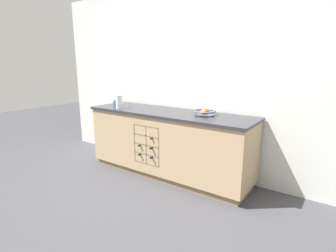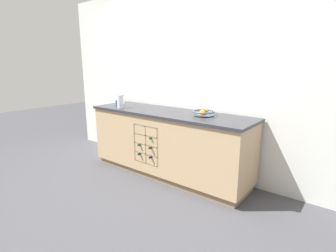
# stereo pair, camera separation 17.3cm
# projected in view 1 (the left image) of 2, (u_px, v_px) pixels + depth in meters

# --- Properties ---
(ground_plane) EXTENTS (14.00, 14.00, 0.00)m
(ground_plane) POSITION_uv_depth(u_px,v_px,m) (168.00, 174.00, 3.64)
(ground_plane) COLOR #424247
(back_wall) EXTENTS (4.67, 0.06, 2.55)m
(back_wall) POSITION_uv_depth(u_px,v_px,m) (184.00, 80.00, 3.65)
(back_wall) COLOR silver
(back_wall) RESTS_ON ground_plane
(kitchen_island) EXTENTS (2.31, 0.67, 0.89)m
(kitchen_island) POSITION_uv_depth(u_px,v_px,m) (168.00, 143.00, 3.54)
(kitchen_island) COLOR #8B7354
(kitchen_island) RESTS_ON ground_plane
(fruit_bowl) EXTENTS (0.27, 0.27, 0.08)m
(fruit_bowl) POSITION_uv_depth(u_px,v_px,m) (205.00, 112.00, 3.18)
(fruit_bowl) COLOR #4C5666
(fruit_bowl) RESTS_ON kitchen_island
(white_pitcher) EXTENTS (0.15, 0.10, 0.19)m
(white_pitcher) POSITION_uv_depth(u_px,v_px,m) (119.00, 101.00, 3.67)
(white_pitcher) COLOR white
(white_pitcher) RESTS_ON kitchen_island
(ceramic_mug) EXTENTS (0.12, 0.08, 0.09)m
(ceramic_mug) POSITION_uv_depth(u_px,v_px,m) (116.00, 103.00, 3.85)
(ceramic_mug) COLOR #385684
(ceramic_mug) RESTS_ON kitchen_island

